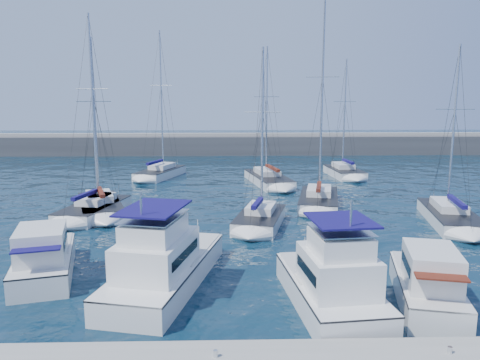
{
  "coord_description": "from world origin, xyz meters",
  "views": [
    {
      "loc": [
        0.42,
        -25.5,
        9.22
      ],
      "look_at": [
        1.41,
        9.75,
        3.0
      ],
      "focal_mm": 35.0,
      "sensor_mm": 36.0,
      "label": 1
    }
  ],
  "objects_px": {
    "sailboat_back_b": "(268,179)",
    "sailboat_back_c": "(344,172)",
    "motor_yacht_stbd_outer": "(427,285)",
    "motor_yacht_stbd_inner": "(332,284)",
    "sailboat_mid_a": "(94,209)",
    "sailboat_mid_b": "(100,206)",
    "motor_yacht_port_outer": "(44,260)",
    "motor_yacht_port_inner": "(163,266)",
    "sailboat_back_a": "(161,172)",
    "sailboat_mid_e": "(450,216)",
    "sailboat_mid_c": "(260,219)",
    "sailboat_mid_d": "(319,200)"
  },
  "relations": [
    {
      "from": "motor_yacht_port_inner",
      "to": "sailboat_back_b",
      "type": "xyz_separation_m",
      "value": [
        7.61,
        28.09,
        -0.62
      ]
    },
    {
      "from": "sailboat_mid_d",
      "to": "motor_yacht_port_inner",
      "type": "bearing_deg",
      "value": -109.91
    },
    {
      "from": "sailboat_back_a",
      "to": "motor_yacht_stbd_inner",
      "type": "bearing_deg",
      "value": -51.58
    },
    {
      "from": "sailboat_mid_c",
      "to": "sailboat_back_c",
      "type": "relative_size",
      "value": 0.93
    },
    {
      "from": "motor_yacht_stbd_inner",
      "to": "sailboat_mid_a",
      "type": "distance_m",
      "value": 22.77
    },
    {
      "from": "motor_yacht_stbd_inner",
      "to": "sailboat_mid_c",
      "type": "distance_m",
      "value": 13.8
    },
    {
      "from": "sailboat_mid_e",
      "to": "motor_yacht_port_outer",
      "type": "bearing_deg",
      "value": -147.9
    },
    {
      "from": "motor_yacht_port_outer",
      "to": "sailboat_back_c",
      "type": "xyz_separation_m",
      "value": [
        23.4,
        30.97,
        -0.42
      ]
    },
    {
      "from": "sailboat_mid_e",
      "to": "sailboat_back_c",
      "type": "xyz_separation_m",
      "value": [
        -2.71,
        21.0,
        0.02
      ]
    },
    {
      "from": "sailboat_back_a",
      "to": "sailboat_mid_d",
      "type": "bearing_deg",
      "value": -25.16
    },
    {
      "from": "sailboat_mid_d",
      "to": "sailboat_mid_e",
      "type": "height_order",
      "value": "sailboat_mid_d"
    },
    {
      "from": "motor_yacht_stbd_inner",
      "to": "sailboat_back_c",
      "type": "height_order",
      "value": "sailboat_back_c"
    },
    {
      "from": "sailboat_mid_a",
      "to": "sailboat_mid_e",
      "type": "height_order",
      "value": "sailboat_mid_a"
    },
    {
      "from": "motor_yacht_stbd_inner",
      "to": "sailboat_mid_d",
      "type": "relative_size",
      "value": 0.45
    },
    {
      "from": "motor_yacht_port_inner",
      "to": "sailboat_back_a",
      "type": "xyz_separation_m",
      "value": [
        -4.69,
        32.66,
        -0.58
      ]
    },
    {
      "from": "motor_yacht_port_outer",
      "to": "motor_yacht_port_inner",
      "type": "height_order",
      "value": "motor_yacht_port_inner"
    },
    {
      "from": "sailboat_back_c",
      "to": "sailboat_back_a",
      "type": "bearing_deg",
      "value": 175.32
    },
    {
      "from": "sailboat_mid_a",
      "to": "sailboat_mid_c",
      "type": "height_order",
      "value": "sailboat_mid_a"
    },
    {
      "from": "sailboat_mid_a",
      "to": "sailboat_mid_d",
      "type": "height_order",
      "value": "sailboat_mid_d"
    },
    {
      "from": "motor_yacht_stbd_inner",
      "to": "motor_yacht_port_outer",
      "type": "bearing_deg",
      "value": 157.83
    },
    {
      "from": "motor_yacht_stbd_outer",
      "to": "motor_yacht_stbd_inner",
      "type": "bearing_deg",
      "value": -163.41
    },
    {
      "from": "motor_yacht_port_inner",
      "to": "sailboat_mid_c",
      "type": "xyz_separation_m",
      "value": [
        5.53,
        11.09,
        -0.61
      ]
    },
    {
      "from": "sailboat_mid_b",
      "to": "sailboat_mid_d",
      "type": "relative_size",
      "value": 0.81
    },
    {
      "from": "motor_yacht_stbd_inner",
      "to": "sailboat_back_b",
      "type": "distance_m",
      "value": 30.62
    },
    {
      "from": "motor_yacht_stbd_inner",
      "to": "sailboat_mid_b",
      "type": "bearing_deg",
      "value": 123.59
    },
    {
      "from": "motor_yacht_stbd_outer",
      "to": "sailboat_mid_c",
      "type": "relative_size",
      "value": 0.56
    },
    {
      "from": "sailboat_mid_a",
      "to": "motor_yacht_port_inner",
      "type": "bearing_deg",
      "value": -50.61
    },
    {
      "from": "sailboat_mid_a",
      "to": "sailboat_back_b",
      "type": "height_order",
      "value": "sailboat_mid_a"
    },
    {
      "from": "sailboat_back_a",
      "to": "sailboat_back_b",
      "type": "distance_m",
      "value": 13.12
    },
    {
      "from": "sailboat_back_b",
      "to": "sailboat_back_c",
      "type": "bearing_deg",
      "value": 14.29
    },
    {
      "from": "motor_yacht_stbd_outer",
      "to": "sailboat_back_b",
      "type": "height_order",
      "value": "sailboat_back_b"
    },
    {
      "from": "motor_yacht_port_outer",
      "to": "sailboat_mid_e",
      "type": "xyz_separation_m",
      "value": [
        26.12,
        9.97,
        -0.44
      ]
    },
    {
      "from": "motor_yacht_stbd_inner",
      "to": "sailboat_back_b",
      "type": "bearing_deg",
      "value": 84.27
    },
    {
      "from": "motor_yacht_stbd_outer",
      "to": "sailboat_mid_b",
      "type": "relative_size",
      "value": 0.51
    },
    {
      "from": "sailboat_mid_d",
      "to": "sailboat_mid_e",
      "type": "relative_size",
      "value": 1.32
    },
    {
      "from": "sailboat_mid_c",
      "to": "sailboat_mid_b",
      "type": "bearing_deg",
      "value": 174.65
    },
    {
      "from": "motor_yacht_port_inner",
      "to": "sailboat_mid_d",
      "type": "relative_size",
      "value": 0.6
    },
    {
      "from": "motor_yacht_port_inner",
      "to": "sailboat_mid_e",
      "type": "height_order",
      "value": "sailboat_mid_e"
    },
    {
      "from": "motor_yacht_port_inner",
      "to": "sailboat_mid_a",
      "type": "xyz_separation_m",
      "value": [
        -7.39,
        14.47,
        -0.59
      ]
    },
    {
      "from": "sailboat_mid_b",
      "to": "sailboat_mid_e",
      "type": "distance_m",
      "value": 27.25
    },
    {
      "from": "sailboat_back_a",
      "to": "sailboat_back_c",
      "type": "height_order",
      "value": "sailboat_back_a"
    },
    {
      "from": "motor_yacht_stbd_inner",
      "to": "sailboat_back_b",
      "type": "xyz_separation_m",
      "value": [
        -0.15,
        30.61,
        -0.62
      ]
    },
    {
      "from": "motor_yacht_stbd_outer",
      "to": "sailboat_mid_e",
      "type": "bearing_deg",
      "value": 74.44
    },
    {
      "from": "sailboat_mid_a",
      "to": "motor_yacht_port_outer",
      "type": "bearing_deg",
      "value": -73.14
    },
    {
      "from": "motor_yacht_port_inner",
      "to": "sailboat_mid_b",
      "type": "distance_m",
      "value": 17.17
    },
    {
      "from": "motor_yacht_stbd_inner",
      "to": "sailboat_mid_d",
      "type": "height_order",
      "value": "sailboat_mid_d"
    },
    {
      "from": "sailboat_mid_e",
      "to": "motor_yacht_port_inner",
      "type": "bearing_deg",
      "value": -138.49
    },
    {
      "from": "motor_yacht_port_outer",
      "to": "sailboat_back_c",
      "type": "relative_size",
      "value": 0.53
    },
    {
      "from": "sailboat_mid_c",
      "to": "sailboat_back_c",
      "type": "xyz_separation_m",
      "value": [
        11.51,
        21.46,
        0.0
      ]
    },
    {
      "from": "sailboat_mid_b",
      "to": "sailboat_mid_d",
      "type": "xyz_separation_m",
      "value": [
        18.26,
        1.83,
        0.04
      ]
    }
  ]
}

